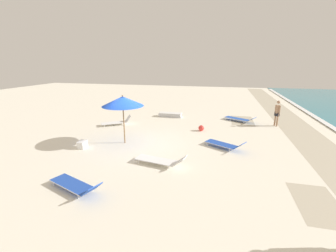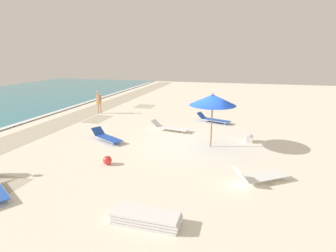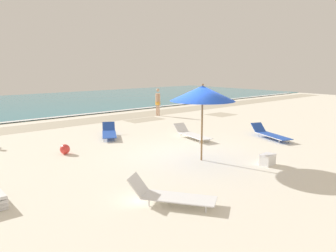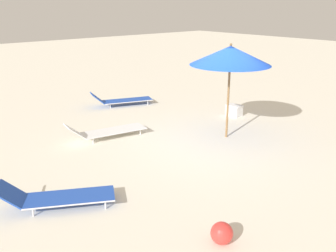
# 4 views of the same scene
# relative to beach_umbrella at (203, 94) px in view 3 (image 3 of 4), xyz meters

# --- Properties ---
(ground_plane) EXTENTS (60.00, 60.00, 0.16)m
(ground_plane) POSITION_rel_beach_umbrella_xyz_m (0.00, 0.72, -2.37)
(ground_plane) COLOR silver
(ocean_water) EXTENTS (60.00, 18.62, 0.07)m
(ocean_water) POSITION_rel_beach_umbrella_xyz_m (0.00, 21.46, -2.26)
(ocean_water) COLOR teal
(ocean_water) RESTS_ON ground_plane
(beach_umbrella) EXTENTS (2.18, 2.18, 2.62)m
(beach_umbrella) POSITION_rel_beach_umbrella_xyz_m (0.00, 0.00, 0.00)
(beach_umbrella) COLOR olive
(beach_umbrella) RESTS_ON ground_plane
(sun_lounger_under_umbrella) EXTENTS (1.64, 2.04, 0.62)m
(sun_lounger_under_umbrella) POSITION_rel_beach_umbrella_xyz_m (-3.21, -2.03, -2.07)
(sun_lounger_under_umbrella) COLOR white
(sun_lounger_under_umbrella) RESTS_ON ground_plane
(sun_lounger_beside_umbrella) EXTENTS (1.55, 2.10, 0.54)m
(sun_lounger_beside_umbrella) POSITION_rel_beach_umbrella_xyz_m (-0.47, 5.31, -2.08)
(sun_lounger_beside_umbrella) COLOR blue
(sun_lounger_beside_umbrella) RESTS_ON ground_plane
(sun_lounger_near_water_left) EXTENTS (1.34, 2.31, 0.55)m
(sun_lounger_near_water_left) POSITION_rel_beach_umbrella_xyz_m (4.79, 0.33, -2.08)
(sun_lounger_near_water_left) COLOR blue
(sun_lounger_near_water_left) RESTS_ON ground_plane
(sun_lounger_mid_beach_solo) EXTENTS (0.99, 2.33, 0.54)m
(sun_lounger_mid_beach_solo) POSITION_rel_beach_umbrella_xyz_m (2.15, 2.63, -2.08)
(sun_lounger_mid_beach_solo) COLOR white
(sun_lounger_mid_beach_solo) RESTS_ON ground_plane
(beachgoer_wading_adult) EXTENTS (0.27, 0.45, 1.76)m
(beachgoer_wading_adult) POSITION_rel_beach_umbrella_xyz_m (5.34, 8.93, -1.29)
(beachgoer_wading_adult) COLOR tan
(beachgoer_wading_adult) RESTS_ON ground_plane
(beach_ball) EXTENTS (0.36, 0.36, 0.36)m
(beach_ball) POSITION_rel_beach_umbrella_xyz_m (-3.21, 3.84, -2.11)
(beach_ball) COLOR red
(beach_ball) RESTS_ON ground_plane
(cooler_box) EXTENTS (0.51, 0.37, 0.37)m
(cooler_box) POSITION_rel_beach_umbrella_xyz_m (1.22, -1.81, -2.10)
(cooler_box) COLOR white
(cooler_box) RESTS_ON ground_plane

